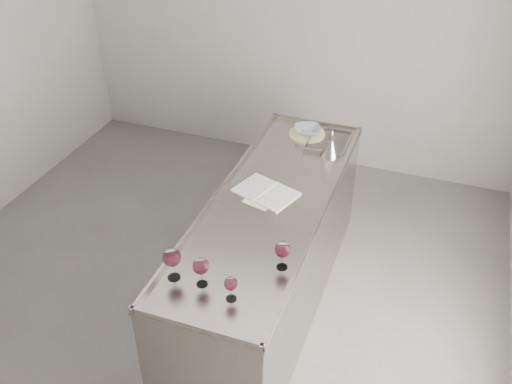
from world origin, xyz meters
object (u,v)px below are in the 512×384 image
(notebook, at_px, (266,192))
(ceramic_bowl, at_px, (307,130))
(wine_glass_middle, at_px, (201,267))
(wine_glass_small, at_px, (231,284))
(wine_glass_left, at_px, (172,258))
(wine_glass_right, at_px, (283,250))
(counter, at_px, (269,255))
(wine_funnel, at_px, (331,148))

(notebook, xyz_separation_m, ceramic_bowl, (0.04, 0.89, 0.04))
(wine_glass_middle, height_order, wine_glass_small, wine_glass_middle)
(wine_glass_middle, bearing_deg, wine_glass_left, -177.89)
(wine_glass_left, xyz_separation_m, ceramic_bowl, (0.25, 1.87, -0.10))
(wine_glass_left, xyz_separation_m, wine_glass_right, (0.55, 0.29, -0.02))
(wine_glass_middle, distance_m, notebook, 0.98)
(wine_glass_right, bearing_deg, counter, 114.94)
(counter, xyz_separation_m, wine_glass_small, (0.09, -0.93, 0.58))
(wine_glass_right, relative_size, notebook, 0.39)
(wine_glass_left, distance_m, ceramic_bowl, 1.89)
(wine_glass_middle, xyz_separation_m, wine_glass_right, (0.38, 0.29, -0.00))
(counter, bearing_deg, wine_glass_small, -84.23)
(counter, distance_m, notebook, 0.49)
(notebook, height_order, wine_funnel, wine_funnel)
(counter, bearing_deg, notebook, 124.76)
(wine_glass_left, height_order, wine_glass_small, wine_glass_left)
(wine_glass_right, relative_size, wine_glass_small, 1.20)
(wine_glass_middle, xyz_separation_m, wine_funnel, (0.34, 1.61, -0.06))
(notebook, bearing_deg, wine_glass_middle, -72.84)
(counter, bearing_deg, ceramic_bowl, 91.23)
(wine_glass_right, bearing_deg, ceramic_bowl, 100.65)
(ceramic_bowl, bearing_deg, notebook, -92.80)
(wine_funnel, bearing_deg, wine_glass_middle, -101.82)
(counter, height_order, wine_glass_small, wine_glass_small)
(wine_glass_middle, xyz_separation_m, notebook, (0.04, 0.97, -0.12))
(wine_glass_middle, bearing_deg, notebook, 87.75)
(wine_glass_small, bearing_deg, wine_glass_middle, 165.63)
(wine_glass_left, bearing_deg, wine_glass_middle, 2.11)
(wine_funnel, bearing_deg, notebook, -115.14)
(wine_glass_right, height_order, ceramic_bowl, wine_glass_right)
(ceramic_bowl, bearing_deg, counter, -88.77)
(notebook, bearing_deg, wine_glass_left, -82.75)
(counter, xyz_separation_m, notebook, (-0.06, 0.09, 0.47))
(wine_glass_left, bearing_deg, ceramic_bowl, 82.25)
(wine_glass_right, distance_m, wine_glass_small, 0.38)
(ceramic_bowl, height_order, wine_funnel, wine_funnel)
(counter, bearing_deg, wine_funnel, 72.22)
(wine_funnel, bearing_deg, counter, -107.78)
(wine_glass_small, bearing_deg, wine_funnel, 85.17)
(wine_glass_left, xyz_separation_m, notebook, (0.21, 0.98, -0.14))
(wine_glass_left, relative_size, wine_glass_middle, 1.12)
(wine_glass_middle, distance_m, ceramic_bowl, 1.86)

